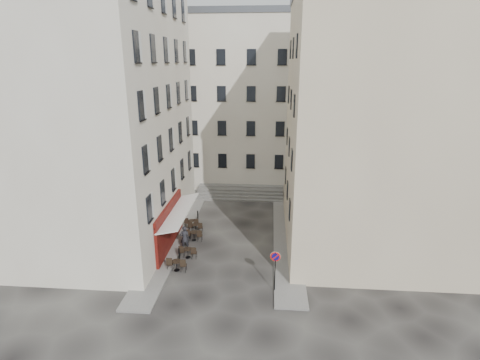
# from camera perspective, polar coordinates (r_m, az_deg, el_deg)

# --- Properties ---
(ground) EXTENTS (90.00, 90.00, 0.00)m
(ground) POSITION_cam_1_polar(r_m,az_deg,el_deg) (28.09, -2.13, -11.42)
(ground) COLOR black
(ground) RESTS_ON ground
(sidewalk_left) EXTENTS (2.00, 22.00, 0.12)m
(sidewalk_left) POSITION_cam_1_polar(r_m,az_deg,el_deg) (32.33, -9.30, -7.42)
(sidewalk_left) COLOR slate
(sidewalk_left) RESTS_ON ground
(sidewalk_right) EXTENTS (2.00, 18.00, 0.12)m
(sidewalk_right) POSITION_cam_1_polar(r_m,az_deg,el_deg) (30.59, 7.05, -8.85)
(sidewalk_right) COLOR slate
(sidewalk_right) RESTS_ON ground
(building_left) EXTENTS (12.20, 16.20, 20.60)m
(building_left) POSITION_cam_1_polar(r_m,az_deg,el_deg) (30.69, -21.85, 10.19)
(building_left) COLOR beige
(building_left) RESTS_ON ground
(building_right) EXTENTS (12.20, 14.20, 18.60)m
(building_right) POSITION_cam_1_polar(r_m,az_deg,el_deg) (29.16, 19.70, 8.10)
(building_right) COLOR tan
(building_right) RESTS_ON ground
(building_back) EXTENTS (18.20, 10.20, 18.60)m
(building_back) POSITION_cam_1_polar(r_m,az_deg,el_deg) (43.74, -0.63, 12.02)
(building_back) COLOR beige
(building_back) RESTS_ON ground
(cafe_storefront) EXTENTS (1.74, 7.30, 3.50)m
(cafe_storefront) POSITION_cam_1_polar(r_m,az_deg,el_deg) (28.90, -10.52, -6.68)
(cafe_storefront) COLOR #4D0B0B
(cafe_storefront) RESTS_ON ground
(stone_steps) EXTENTS (9.00, 3.15, 0.80)m
(stone_steps) POSITION_cam_1_polar(r_m,az_deg,el_deg) (39.35, 0.01, -1.97)
(stone_steps) COLOR #5A5855
(stone_steps) RESTS_ON ground
(bollard_near) EXTENTS (0.12, 0.12, 0.98)m
(bollard_near) POSITION_cam_1_polar(r_m,az_deg,el_deg) (27.52, -9.25, -11.07)
(bollard_near) COLOR black
(bollard_near) RESTS_ON ground
(bollard_mid) EXTENTS (0.12, 0.12, 0.98)m
(bollard_mid) POSITION_cam_1_polar(r_m,az_deg,el_deg) (30.55, -7.71, -7.94)
(bollard_mid) COLOR black
(bollard_mid) RESTS_ON ground
(bollard_far) EXTENTS (0.12, 0.12, 0.98)m
(bollard_far) POSITION_cam_1_polar(r_m,az_deg,el_deg) (33.66, -6.46, -5.38)
(bollard_far) COLOR black
(bollard_far) RESTS_ON ground
(no_parking_sign) EXTENTS (0.62, 0.14, 2.74)m
(no_parking_sign) POSITION_cam_1_polar(r_m,az_deg,el_deg) (23.31, 5.38, -12.60)
(no_parking_sign) COLOR black
(no_parking_sign) RESTS_ON ground
(bistro_table_a) EXTENTS (1.36, 0.64, 0.96)m
(bistro_table_a) POSITION_cam_1_polar(r_m,az_deg,el_deg) (26.37, -9.61, -12.55)
(bistro_table_a) COLOR black
(bistro_table_a) RESTS_ON ground
(bistro_table_b) EXTENTS (1.31, 0.62, 0.92)m
(bistro_table_b) POSITION_cam_1_polar(r_m,az_deg,el_deg) (27.80, -7.93, -10.81)
(bistro_table_b) COLOR black
(bistro_table_b) RESTS_ON ground
(bistro_table_c) EXTENTS (1.36, 0.64, 0.96)m
(bistro_table_c) POSITION_cam_1_polar(r_m,az_deg,el_deg) (30.18, -7.03, -8.32)
(bistro_table_c) COLOR black
(bistro_table_c) RESTS_ON ground
(bistro_table_d) EXTENTS (1.24, 0.58, 0.87)m
(bistro_table_d) POSITION_cam_1_polar(r_m,az_deg,el_deg) (31.65, -6.79, -7.11)
(bistro_table_d) COLOR black
(bistro_table_d) RESTS_ON ground
(bistro_table_e) EXTENTS (1.25, 0.59, 0.88)m
(bistro_table_e) POSITION_cam_1_polar(r_m,az_deg,el_deg) (32.41, -7.36, -6.51)
(bistro_table_e) COLOR black
(bistro_table_e) RESTS_ON ground
(pedestrian) EXTENTS (0.80, 0.63, 1.94)m
(pedestrian) POSITION_cam_1_polar(r_m,az_deg,el_deg) (28.70, -8.43, -8.75)
(pedestrian) COLOR #222228
(pedestrian) RESTS_ON ground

